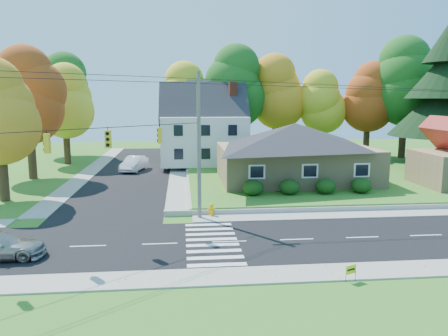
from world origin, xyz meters
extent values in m
plane|color=#3D7923|center=(0.00, 0.00, 0.00)|extent=(120.00, 120.00, 0.00)
cube|color=black|center=(0.00, 0.00, 0.01)|extent=(90.00, 8.00, 0.02)
cube|color=black|center=(-8.00, 26.00, 0.01)|extent=(8.00, 44.00, 0.02)
cube|color=#9C9A90|center=(0.00, 5.00, 0.04)|extent=(90.00, 2.00, 0.08)
cube|color=#9C9A90|center=(0.00, -5.00, 0.04)|extent=(90.00, 2.00, 0.08)
cube|color=#3D7923|center=(13.00, 21.00, 0.25)|extent=(30.00, 30.00, 0.50)
cube|color=tan|center=(8.00, 16.00, 2.10)|extent=(14.00, 10.00, 3.20)
pyramid|color=#26262B|center=(8.00, 16.00, 4.80)|extent=(14.60, 10.60, 2.20)
cube|color=silver|center=(0.00, 28.00, 3.30)|extent=(10.00, 8.00, 5.60)
pyramid|color=#26262B|center=(0.00, 28.00, 7.30)|extent=(10.40, 8.40, 2.40)
cube|color=brown|center=(3.50, 28.00, 5.30)|extent=(0.90, 0.90, 9.60)
ellipsoid|color=#163A10|center=(3.00, 9.80, 1.14)|extent=(1.70, 1.70, 1.27)
ellipsoid|color=#163A10|center=(6.00, 9.80, 1.14)|extent=(1.70, 1.70, 1.27)
ellipsoid|color=#163A10|center=(9.00, 9.80, 1.14)|extent=(1.70, 1.70, 1.27)
ellipsoid|color=#163A10|center=(12.00, 9.80, 1.14)|extent=(1.70, 1.70, 1.27)
cylinder|color=#666059|center=(-1.50, 5.20, 5.00)|extent=(0.26, 0.26, 10.00)
cube|color=#666059|center=(-1.50, 5.20, 9.40)|extent=(1.60, 0.12, 0.12)
cube|color=gold|center=(-9.50, -1.20, 5.95)|extent=(0.26, 0.34, 1.00)
cube|color=gold|center=(-6.80, 0.95, 5.95)|extent=(0.34, 0.26, 1.00)
cube|color=gold|center=(-4.00, 3.20, 5.95)|extent=(0.26, 0.34, 1.00)
cylinder|color=black|center=(-8.00, 0.00, 6.60)|extent=(13.02, 10.43, 0.04)
cylinder|color=#3F2A19|center=(-2.00, 34.00, 3.20)|extent=(0.80, 0.80, 5.40)
sphere|color=gold|center=(-2.00, 34.00, 7.10)|extent=(6.72, 6.72, 6.72)
sphere|color=gold|center=(-2.00, 34.00, 8.78)|extent=(5.91, 5.91, 5.91)
sphere|color=gold|center=(-2.00, 34.00, 10.46)|extent=(5.11, 5.11, 5.11)
cylinder|color=#3F2A19|center=(4.00, 33.00, 3.65)|extent=(0.86, 0.86, 6.30)
sphere|color=#1F5F1B|center=(4.00, 33.00, 8.20)|extent=(7.84, 7.84, 7.84)
sphere|color=#1F5F1B|center=(4.00, 33.00, 10.16)|extent=(6.90, 6.90, 6.90)
sphere|color=#1F5F1B|center=(4.00, 33.00, 12.12)|extent=(5.96, 5.96, 5.96)
cylinder|color=#3F2A19|center=(10.00, 34.00, 3.43)|extent=(0.83, 0.83, 5.85)
sphere|color=orange|center=(10.00, 34.00, 7.65)|extent=(7.28, 7.28, 7.28)
sphere|color=orange|center=(10.00, 34.00, 9.47)|extent=(6.41, 6.41, 6.41)
sphere|color=orange|center=(10.00, 34.00, 11.29)|extent=(5.53, 5.53, 5.53)
cylinder|color=#3F2A19|center=(16.00, 33.00, 2.98)|extent=(0.77, 0.77, 4.95)
sphere|color=gold|center=(16.00, 33.00, 6.55)|extent=(6.16, 6.16, 6.16)
sphere|color=gold|center=(16.00, 33.00, 8.09)|extent=(5.42, 5.42, 5.42)
sphere|color=gold|center=(16.00, 33.00, 9.63)|extent=(4.68, 4.68, 4.68)
cylinder|color=#3F2A19|center=(22.00, 32.00, 3.20)|extent=(0.80, 0.80, 5.40)
sphere|color=#A54114|center=(22.00, 32.00, 7.10)|extent=(6.72, 6.72, 6.72)
sphere|color=#A54114|center=(22.00, 32.00, 8.78)|extent=(5.91, 5.91, 5.91)
sphere|color=#A54114|center=(22.00, 32.00, 10.46)|extent=(5.11, 5.11, 5.11)
cylinder|color=#3F2A19|center=(26.00, 30.00, 3.88)|extent=(0.89, 0.89, 6.75)
sphere|color=#1F5F1B|center=(26.00, 30.00, 8.75)|extent=(8.40, 8.40, 8.40)
sphere|color=#1F5F1B|center=(26.00, 30.00, 10.85)|extent=(7.39, 7.39, 7.39)
sphere|color=#1F5F1B|center=(26.00, 30.00, 12.95)|extent=(6.38, 6.38, 6.38)
cylinder|color=#3F2A19|center=(27.00, 22.00, 1.94)|extent=(0.40, 0.40, 2.88)
cylinder|color=#3F2A19|center=(-17.00, 12.00, 2.48)|extent=(0.77, 0.77, 4.95)
cylinder|color=#3F2A19|center=(-18.00, 22.00, 2.93)|extent=(0.83, 0.83, 5.85)
sphere|color=#A54114|center=(-18.00, 22.00, 7.15)|extent=(7.28, 7.28, 7.28)
sphere|color=#A54114|center=(-18.00, 22.00, 8.97)|extent=(6.41, 6.41, 6.41)
sphere|color=#A54114|center=(-18.00, 22.00, 10.79)|extent=(5.53, 5.53, 5.53)
cylinder|color=#3F2A19|center=(-17.00, 32.00, 2.70)|extent=(0.80, 0.80, 5.40)
sphere|color=gold|center=(-17.00, 32.00, 6.60)|extent=(6.72, 6.72, 6.72)
sphere|color=gold|center=(-17.00, 32.00, 8.28)|extent=(5.91, 5.91, 5.91)
sphere|color=gold|center=(-17.00, 32.00, 9.96)|extent=(5.11, 5.11, 5.11)
cylinder|color=#3F2A19|center=(-19.00, 40.00, 3.15)|extent=(0.86, 0.86, 6.30)
sphere|color=#1F5F1B|center=(-19.00, 40.00, 7.70)|extent=(7.84, 7.84, 7.84)
sphere|color=#1F5F1B|center=(-19.00, 40.00, 9.66)|extent=(6.90, 6.90, 6.90)
sphere|color=#1F5F1B|center=(-19.00, 40.00, 11.62)|extent=(5.96, 5.96, 5.96)
imported|color=silver|center=(-8.06, 25.63, 0.85)|extent=(2.97, 5.29, 1.65)
cylinder|color=#F0A507|center=(-0.65, 5.60, 0.06)|extent=(0.41, 0.41, 0.11)
cylinder|color=#F0A507|center=(-0.65, 5.60, 0.40)|extent=(0.28, 0.28, 0.63)
sphere|color=#F0A507|center=(-0.65, 5.60, 0.78)|extent=(0.30, 0.30, 0.30)
cylinder|color=#F0A507|center=(-0.65, 5.60, 0.52)|extent=(0.53, 0.28, 0.14)
cylinder|color=black|center=(4.66, -6.01, 0.26)|extent=(0.02, 0.02, 0.52)
cylinder|color=black|center=(5.12, -6.01, 0.26)|extent=(0.02, 0.02, 0.52)
cube|color=yellow|center=(4.89, -6.01, 0.57)|extent=(0.58, 0.28, 0.41)
camera|label=1|loc=(-2.68, -24.13, 8.26)|focal=35.00mm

